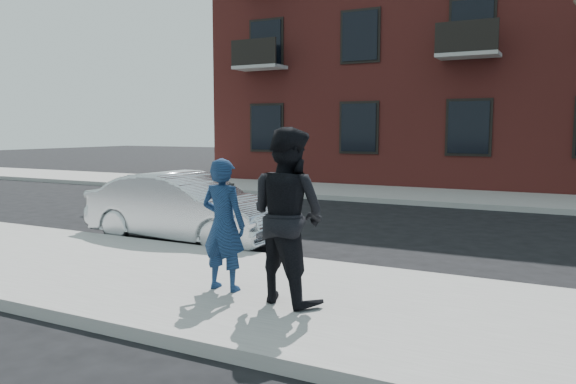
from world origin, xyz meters
The scene contains 9 objects.
ground centered at (0.00, 0.00, 0.00)m, with size 100.00×100.00×0.00m, color black.
near_sidewalk centered at (0.00, -0.25, 0.07)m, with size 50.00×3.50×0.15m, color gray.
near_curb centered at (0.00, 1.55, 0.07)m, with size 50.00×0.10×0.15m, color #999691.
far_sidewalk centered at (0.00, 11.25, 0.07)m, with size 50.00×3.50×0.15m, color gray.
far_curb centered at (0.00, 9.45, 0.07)m, with size 50.00×0.10×0.15m, color #999691.
apartment_building centered at (2.00, 18.00, 6.16)m, with size 24.30×10.30×12.30m.
silver_sedan centered at (-3.18, 2.30, 0.66)m, with size 1.40×4.01×1.32m, color #B7BABF.
man_hoodie centered at (-0.47, -0.44, 0.97)m, with size 0.60×0.48×1.64m.
man_peacoat centered at (0.45, -0.49, 1.16)m, with size 1.15×1.00×2.01m.
Camera 1 is at (3.39, -6.12, 2.14)m, focal length 35.00 mm.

